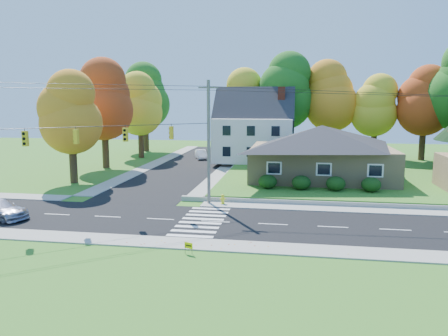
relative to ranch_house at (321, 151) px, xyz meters
name	(u,v)px	position (x,y,z in m)	size (l,w,h in m)	color
ground	(216,222)	(-8.00, -16.00, -3.27)	(120.00, 120.00, 0.00)	#3D7923
road_main	(216,222)	(-8.00, -16.00, -3.26)	(90.00, 8.00, 0.02)	black
road_cross	(191,165)	(-16.00, 10.00, -3.25)	(8.00, 44.00, 0.02)	black
sidewalk_north	(227,205)	(-8.00, -11.00, -3.23)	(90.00, 2.00, 0.08)	#9C9A90
sidewalk_south	(200,244)	(-8.00, -21.00, -3.23)	(90.00, 2.00, 0.08)	#9C9A90
lawn	(363,174)	(5.00, 5.00, -3.02)	(30.00, 30.00, 0.50)	#3D7923
ranch_house	(321,151)	(0.00, 0.00, 0.00)	(14.60, 10.60, 5.40)	tan
colonial_house	(254,130)	(-7.96, 12.00, 1.32)	(10.40, 8.40, 9.60)	silver
hedge_row	(318,183)	(-0.50, -6.20, -2.13)	(10.70, 1.70, 1.27)	#163A10
traffic_infrastructure	(217,147)	(-8.15, -14.65, 1.88)	(38.10, 10.66, 10.00)	#666059
tree_lot_0	(244,101)	(-10.00, 18.00, 5.04)	(6.72, 6.72, 12.51)	#3F2A19
tree_lot_1	(286,91)	(-4.00, 17.00, 6.35)	(7.84, 7.84, 14.60)	#3F2A19
tree_lot_2	(330,96)	(2.00, 18.00, 5.70)	(7.28, 7.28, 13.56)	#3F2A19
tree_lot_3	(376,106)	(8.00, 17.00, 4.39)	(6.16, 6.16, 11.47)	#3F2A19
tree_lot_4	(425,101)	(14.00, 16.00, 5.04)	(6.72, 6.72, 12.51)	#3F2A19
tree_west_0	(71,113)	(-25.00, -4.00, 3.89)	(6.16, 6.16, 11.47)	#3F2A19
tree_west_1	(104,100)	(-26.00, 6.00, 5.20)	(7.28, 7.28, 13.56)	#3F2A19
tree_west_2	(140,104)	(-25.00, 16.00, 4.54)	(6.72, 6.72, 12.51)	#3F2A19
tree_west_3	(145,96)	(-27.00, 24.00, 5.85)	(7.84, 7.84, 14.60)	#3F2A19
white_car	(201,154)	(-15.96, 15.94, -2.60)	(1.37, 3.94, 1.30)	silver
fire_hydrant	(223,200)	(-8.34, -10.89, -2.85)	(0.49, 0.38, 0.86)	yellow
yard_sign	(189,246)	(-8.32, -22.55, -2.80)	(0.50, 0.22, 0.66)	black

